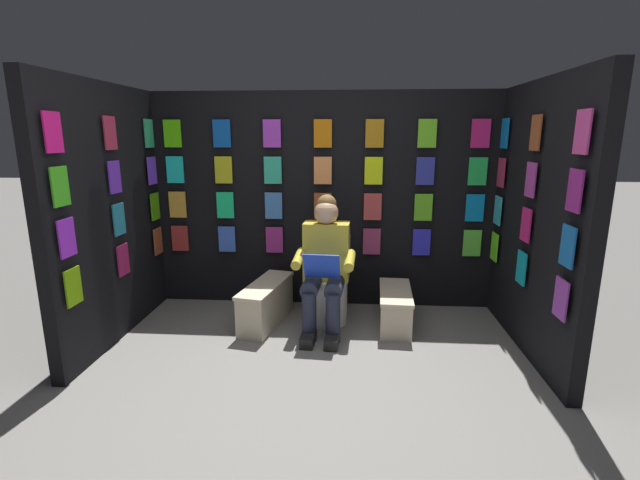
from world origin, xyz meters
The scene contains 8 objects.
ground_plane centered at (0.00, 0.00, 0.00)m, with size 30.00×30.00×0.00m, color gray.
display_wall_back centered at (0.00, -1.77, 1.05)m, with size 3.42×0.14×2.10m.
display_wall_left centered at (-1.71, -0.86, 1.05)m, with size 0.14×1.72×2.10m.
display_wall_right centered at (1.71, -0.86, 1.05)m, with size 0.14×1.72×2.10m.
toilet centered at (-0.07, -1.33, 0.33)m, with size 0.41×0.56×0.77m.
person_reading centered at (-0.06, -1.10, 0.60)m, with size 0.54×0.70×1.19m.
comic_longbox_near centered at (-0.69, -1.21, 0.17)m, with size 0.32×0.73×0.34m.
comic_longbox_far centered at (0.49, -1.18, 0.19)m, with size 0.41×0.86×0.38m.
Camera 1 is at (-0.28, 2.62, 1.68)m, focal length 25.05 mm.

